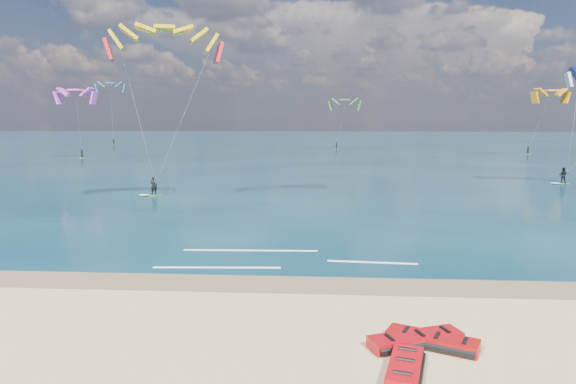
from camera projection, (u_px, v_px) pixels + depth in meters
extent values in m
plane|color=tan|center=(292.00, 177.00, 58.09)|extent=(320.00, 320.00, 0.00)
cube|color=brown|center=(244.00, 283.00, 21.58)|extent=(320.00, 2.40, 0.01)
cube|color=#0A2739|center=(307.00, 145.00, 121.25)|extent=(320.00, 200.00, 0.04)
cube|color=#AAD719|center=(154.00, 195.00, 44.99)|extent=(1.20, 1.03, 0.05)
imported|color=black|center=(154.00, 186.00, 44.87)|extent=(0.61, 0.42, 1.62)
cylinder|color=black|center=(156.00, 183.00, 44.55)|extent=(0.42, 0.33, 0.04)
cube|color=gold|center=(562.00, 183.00, 52.69)|extent=(1.28, 0.41, 0.06)
imported|color=black|center=(563.00, 175.00, 52.56)|extent=(0.99, 0.93, 1.62)
cylinder|color=black|center=(567.00, 173.00, 52.23)|extent=(0.52, 0.04, 0.04)
cube|color=white|center=(250.00, 250.00, 26.63)|extent=(6.99, 0.49, 0.01)
cube|color=white|center=(217.00, 267.00, 23.64)|extent=(5.90, 0.56, 0.01)
cube|color=white|center=(372.00, 262.00, 24.47)|extent=(4.28, 0.55, 0.01)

